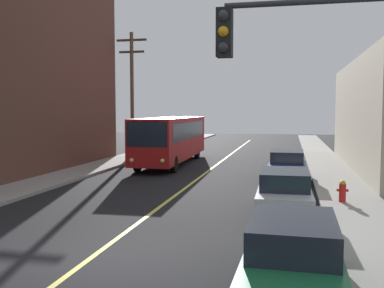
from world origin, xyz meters
name	(u,v)px	position (x,y,z in m)	size (l,w,h in m)	color
ground_plane	(94,256)	(0.00, 0.00, 0.00)	(120.00, 120.00, 0.00)	black
sidewalk_left	(47,181)	(-7.25, 10.00, 0.07)	(2.50, 90.00, 0.15)	gray
sidewalk_right	(345,193)	(7.25, 10.00, 0.07)	(2.50, 90.00, 0.15)	gray
lane_stripe_center	(205,174)	(0.00, 15.00, 0.01)	(0.16, 60.00, 0.01)	#D8CC4C
city_bus	(172,138)	(-3.12, 19.17, 1.82)	(2.89, 12.21, 3.20)	maroon
parked_car_green	(293,258)	(4.91, -1.59, 0.84)	(1.89, 4.43, 1.62)	#196038
parked_car_silver	(284,193)	(4.66, 5.30, 0.84)	(1.87, 4.43, 1.62)	#B7B7BC
parked_car_blue	(287,165)	(4.71, 13.10, 0.84)	(1.87, 4.42, 1.62)	navy
utility_pole_mid	(132,88)	(-7.22, 22.50, 5.42)	(2.40, 0.28, 9.55)	brown
traffic_signal_right_corner	(321,80)	(5.41, -0.93, 4.30)	(3.75, 0.48, 6.00)	#2D2D33
fire_hydrant	(343,191)	(6.85, 7.62, 0.58)	(0.44, 0.26, 0.84)	red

